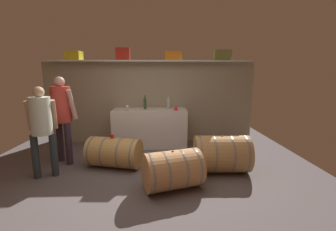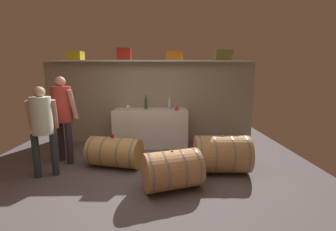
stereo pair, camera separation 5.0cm
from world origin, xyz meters
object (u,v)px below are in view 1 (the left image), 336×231
Objects in this scene: toolcase_olive at (222,55)px; wine_glass at (127,107)px; toolcase_yellow at (74,56)px; tasting_cup at (112,136)px; wine_bottle_green at (145,103)px; winemaker_pouring at (42,123)px; work_cabinet at (150,128)px; wine_barrel_flank at (173,170)px; wine_bottle_clear at (168,103)px; toolcase_red at (123,54)px; red_funnel at (176,107)px; wine_barrel_far at (222,154)px; toolcase_orange at (173,56)px; visitor_tasting at (62,111)px; wine_barrel_near at (114,152)px.

wine_glass is (-2.22, -0.46, -1.16)m from toolcase_olive.
tasting_cup is at bearing -49.71° from toolcase_yellow.
toolcase_yellow reaches higher than wine_bottle_green.
toolcase_olive is 0.27× the size of winemaker_pouring.
work_cabinet reaches higher than wine_barrel_flank.
work_cabinet is at bearing -175.03° from wine_bottle_clear.
toolcase_yellow is at bearing 176.11° from toolcase_red.
wine_barrel_flank is at bearing -38.60° from tasting_cup.
red_funnel is 1.70m from tasting_cup.
wine_barrel_far is at bearing -26.51° from toolcase_yellow.
winemaker_pouring reaches higher than red_funnel.
toolcase_orange reaches higher than visitor_tasting.
visitor_tasting reaches higher than wine_barrel_flank.
winemaker_pouring is at bearing -176.60° from wine_barrel_far.
wine_bottle_clear reaches higher than wine_barrel_far.
toolcase_red is at bearing 158.95° from work_cabinet.
wine_barrel_flank is at bearing -90.47° from wine_bottle_clear.
wine_barrel_far is 3.03m from visitor_tasting.
wine_bottle_clear reaches higher than wine_barrel_flank.
toolcase_orange is 0.98× the size of toolcase_olive.
wine_bottle_clear is at bearing -14.57° from toolcase_red.
work_cabinet reaches higher than wine_barrel_near.
work_cabinet is at bearing -24.94° from toolcase_red.
wine_bottle_clear is 2.35× the size of wine_glass.
toolcase_orange is 0.42× the size of wine_barrel_far.
work_cabinet is at bearing -4.06° from toolcase_yellow.
wine_glass is at bearing -155.47° from work_cabinet.
toolcase_olive is at bearing 2.53° from toolcase_orange.
winemaker_pouring is at bearing -83.87° from toolcase_yellow.
red_funnel is at bearing -158.73° from toolcase_olive.
winemaker_pouring is at bearing -57.91° from visitor_tasting.
wine_barrel_far is at bearing -47.97° from wine_bottle_green.
winemaker_pouring is (0.08, -1.87, -1.19)m from toolcase_yellow.
winemaker_pouring is at bearing -160.20° from tasting_cup.
wine_glass is at bearing -164.24° from wine_bottle_clear.
toolcase_yellow reaches higher than wine_bottle_clear.
wine_bottle_clear is at bearing 65.72° from wine_barrel_near.
wine_barrel_near is at bearing -145.11° from toolcase_olive.
toolcase_olive reaches higher than tasting_cup.
visitor_tasting reaches higher than tasting_cup.
visitor_tasting is at bearing 179.91° from wine_barrel_near.
toolcase_orange is at bearing 66.52° from wine_barrel_near.
toolcase_olive is at bearing 58.67° from visitor_tasting.
toolcase_olive is at bearing 19.08° from red_funnel.
wine_bottle_clear is 0.19× the size of visitor_tasting.
red_funnel is 2.36m from visitor_tasting.
wine_bottle_green is 2.32m from wine_barrel_flank.
toolcase_orange is 2.64m from wine_barrel_near.
red_funnel is 2.71m from winemaker_pouring.
toolcase_orange is 0.23× the size of work_cabinet.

